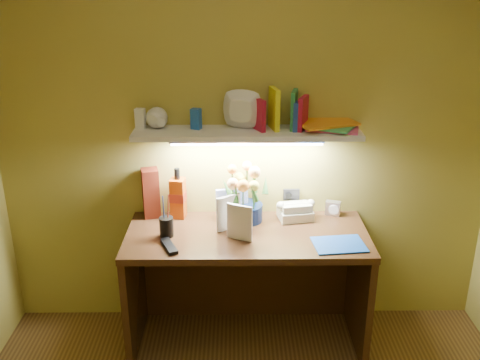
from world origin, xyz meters
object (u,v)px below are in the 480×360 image
flower_bouquet (246,192)px  telephone (295,210)px  desk_clock (333,208)px  desk (247,289)px  whisky_bottle (178,193)px

flower_bouquet → telephone: bearing=2.8°
flower_bouquet → desk_clock: (0.54, 0.07, -0.14)m
flower_bouquet → telephone: (0.30, 0.01, -0.12)m
desk → flower_bouquet: size_ratio=3.86×
desk → desk_clock: 0.72m
whisky_bottle → desk_clock: bearing=1.1°
desk → desk_clock: desk_clock is taller
telephone → whisky_bottle: whisky_bottle is taller
telephone → desk_clock: (0.24, 0.05, -0.01)m
desk → flower_bouquet: flower_bouquet is taller
desk → telephone: bearing=32.7°
desk_clock → telephone: bearing=-147.8°
desk_clock → whisky_bottle: bearing=-159.5°
telephone → flower_bouquet: bearing=172.9°
flower_bouquet → desk_clock: flower_bouquet is taller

